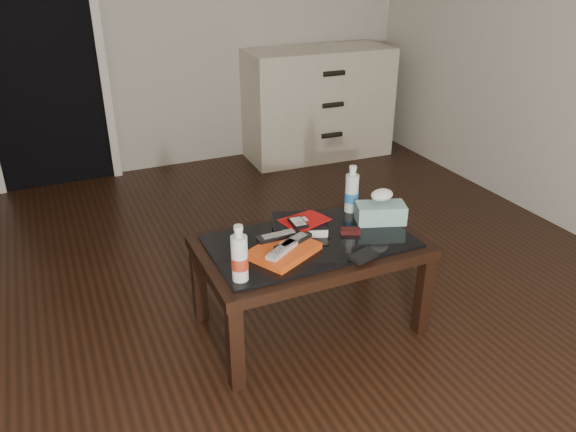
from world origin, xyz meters
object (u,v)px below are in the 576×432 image
water_bottle_left (239,253)px  dresser (318,104)px  textbook (300,224)px  water_bottle_right (352,189)px  tissue_box (380,213)px  coffee_table (310,253)px

water_bottle_left → dresser: bearing=56.7°
dresser → water_bottle_left: bearing=-121.4°
textbook → water_bottle_right: water_bottle_right is taller
dresser → tissue_box: size_ratio=5.29×
water_bottle_left → tissue_box: bearing=14.9°
dresser → water_bottle_left: (-1.53, -2.33, 0.13)m
coffee_table → dresser: size_ratio=0.82×
coffee_table → textbook: bearing=88.4°
water_bottle_left → tissue_box: 0.81m
textbook → water_bottle_left: water_bottle_left is taller
coffee_table → water_bottle_right: 0.42m
water_bottle_left → coffee_table: bearing=24.0°
coffee_table → tissue_box: (0.39, 0.03, 0.11)m
water_bottle_left → water_bottle_right: size_ratio=1.00×
dresser → textbook: 2.33m
water_bottle_left → tissue_box: size_ratio=1.03×
coffee_table → dresser: 2.44m
coffee_table → dresser: bearing=62.2°
coffee_table → water_bottle_left: water_bottle_left is taller
water_bottle_left → textbook: bearing=36.6°
textbook → tissue_box: 0.40m
textbook → tissue_box: size_ratio=1.09×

